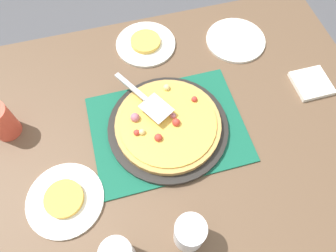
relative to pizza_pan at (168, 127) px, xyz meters
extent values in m
plane|color=#4C4C51|center=(0.00, 0.00, -0.76)|extent=(8.00, 8.00, 0.00)
cube|color=brown|center=(0.00, 0.00, -0.03)|extent=(1.40, 1.00, 0.03)
cube|color=brown|center=(-0.64, -0.44, -0.40)|extent=(0.07, 0.07, 0.72)
cube|color=brown|center=(0.64, -0.44, -0.40)|extent=(0.07, 0.07, 0.72)
cube|color=#145B42|center=(0.00, 0.00, -0.01)|extent=(0.48, 0.36, 0.01)
cylinder|color=black|center=(0.00, 0.00, 0.00)|extent=(0.38, 0.38, 0.01)
cylinder|color=tan|center=(0.00, 0.00, 0.02)|extent=(0.33, 0.33, 0.02)
cylinder|color=#EAB747|center=(0.00, 0.00, 0.03)|extent=(0.30, 0.30, 0.01)
sphere|color=red|center=(0.10, 0.01, 0.04)|extent=(0.02, 0.02, 0.02)
sphere|color=#E5CC7F|center=(-0.03, -0.12, 0.04)|extent=(0.02, 0.02, 0.02)
sphere|color=#B76675|center=(0.02, -0.09, 0.04)|extent=(0.03, 0.03, 0.03)
sphere|color=red|center=(0.04, 0.05, 0.04)|extent=(0.02, 0.02, 0.02)
sphere|color=#B76675|center=(0.09, -0.04, 0.04)|extent=(0.03, 0.03, 0.03)
sphere|color=red|center=(-0.10, -0.06, 0.04)|extent=(0.02, 0.02, 0.02)
sphere|color=#B76675|center=(-0.02, -0.01, 0.04)|extent=(0.02, 0.02, 0.02)
sphere|color=#E5CC7F|center=(0.09, 0.02, 0.04)|extent=(0.02, 0.02, 0.02)
sphere|color=red|center=(-0.02, 0.01, 0.04)|extent=(0.03, 0.03, 0.03)
cylinder|color=white|center=(0.34, 0.15, -0.01)|extent=(0.22, 0.22, 0.01)
cylinder|color=white|center=(-0.01, -0.36, -0.01)|extent=(0.22, 0.22, 0.01)
cylinder|color=white|center=(-0.34, -0.30, -0.01)|extent=(0.22, 0.22, 0.01)
cylinder|color=gold|center=(0.34, 0.15, 0.01)|extent=(0.11, 0.11, 0.02)
cylinder|color=#EAB747|center=(-0.01, -0.36, 0.01)|extent=(0.11, 0.11, 0.02)
cylinder|color=white|center=(0.03, 0.33, 0.05)|extent=(0.08, 0.08, 0.12)
cylinder|color=#E04C38|center=(0.49, -0.13, 0.05)|extent=(0.08, 0.08, 0.12)
cube|color=silver|center=(0.03, -0.04, 0.06)|extent=(0.11, 0.11, 0.00)
cube|color=#B2B2B7|center=(0.08, -0.14, 0.06)|extent=(0.08, 0.13, 0.01)
cube|color=white|center=(-0.52, -0.04, -0.01)|extent=(0.12, 0.12, 0.02)
camera|label=1|loc=(0.12, 0.45, 0.87)|focal=33.49mm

